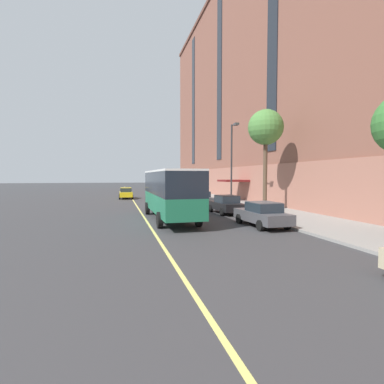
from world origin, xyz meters
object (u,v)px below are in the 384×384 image
at_px(fire_hydrant, 239,206).
at_px(parked_car_silver_1, 187,194).
at_px(street_tree_mid_block, 266,129).
at_px(parked_car_black_0, 226,204).
at_px(street_lamp, 232,158).
at_px(taxi_cab, 126,193).
at_px(parked_car_darkgray_4, 262,214).
at_px(city_bus, 170,191).
at_px(parked_car_darkgray_5, 200,198).
at_px(parked_car_silver_3, 172,191).

bearing_deg(fire_hydrant, parked_car_silver_1, 97.55).
bearing_deg(street_tree_mid_block, parked_car_black_0, -176.19).
bearing_deg(street_lamp, taxi_cab, 120.09).
xyz_separation_m(parked_car_darkgray_4, taxi_cab, (-7.67, 25.99, -0.00)).
bearing_deg(parked_car_darkgray_4, city_bus, 140.91).
xyz_separation_m(parked_car_black_0, street_tree_mid_block, (3.72, 0.25, 6.54)).
distance_m(city_bus, parked_car_darkgray_5, 11.11).
height_order(parked_car_darkgray_5, taxi_cab, same).
height_order(parked_car_black_0, street_tree_mid_block, street_tree_mid_block).
height_order(parked_car_silver_3, fire_hydrant, parked_car_silver_3).
bearing_deg(parked_car_darkgray_5, parked_car_silver_3, 89.84).
distance_m(parked_car_silver_1, street_tree_mid_block, 15.87).
relative_size(parked_car_silver_1, taxi_cab, 0.95).
bearing_deg(parked_car_silver_1, city_bus, -106.91).
bearing_deg(parked_car_black_0, parked_car_darkgray_4, -90.87).
height_order(parked_car_black_0, taxi_cab, same).
bearing_deg(parked_car_silver_1, street_lamp, -80.64).
xyz_separation_m(parked_car_silver_1, parked_car_darkgray_4, (0.05, -20.89, 0.00)).
height_order(parked_car_silver_1, street_tree_mid_block, street_tree_mid_block).
bearing_deg(street_lamp, city_bus, -141.73).
xyz_separation_m(parked_car_silver_1, parked_car_darkgray_5, (-0.08, -6.88, 0.00)).
xyz_separation_m(parked_car_darkgray_4, street_tree_mid_block, (3.82, 6.96, 6.53)).
height_order(taxi_cab, street_lamp, street_lamp).
bearing_deg(parked_car_darkgray_5, city_bus, -116.98).
bearing_deg(city_bus, taxi_cab, 96.63).
relative_size(parked_car_darkgray_5, street_tree_mid_block, 0.53).
bearing_deg(parked_car_silver_3, city_bus, -100.49).
height_order(parked_car_black_0, parked_car_darkgray_5, same).
bearing_deg(parked_car_darkgray_5, fire_hydrant, -73.95).
xyz_separation_m(parked_car_silver_3, parked_car_darkgray_5, (-0.05, -17.47, -0.00)).
distance_m(parked_car_silver_1, fire_hydrant, 13.35).
relative_size(city_bus, parked_car_silver_3, 2.25).
bearing_deg(taxi_cab, parked_car_darkgray_4, -73.55).
height_order(city_bus, street_lamp, street_lamp).
bearing_deg(parked_car_darkgray_4, parked_car_darkgray_5, 90.53).
relative_size(parked_car_darkgray_4, fire_hydrant, 6.47).
bearing_deg(street_tree_mid_block, parked_car_silver_3, 99.03).
bearing_deg(taxi_cab, parked_car_silver_3, 35.87).
height_order(city_bus, taxi_cab, city_bus).
relative_size(parked_car_black_0, parked_car_silver_1, 1.03).
bearing_deg(street_lamp, street_tree_mid_block, -53.10).
height_order(city_bus, fire_hydrant, city_bus).
height_order(parked_car_silver_3, street_lamp, street_lamp).
relative_size(parked_car_darkgray_4, street_lamp, 0.59).
bearing_deg(parked_car_silver_1, street_tree_mid_block, -74.47).
bearing_deg(taxi_cab, city_bus, -83.37).
bearing_deg(parked_car_silver_3, street_tree_mid_block, -80.97).
distance_m(city_bus, parked_car_black_0, 5.96).
bearing_deg(city_bus, parked_car_silver_3, 79.51).
bearing_deg(parked_car_darkgray_4, parked_car_silver_1, 90.15).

